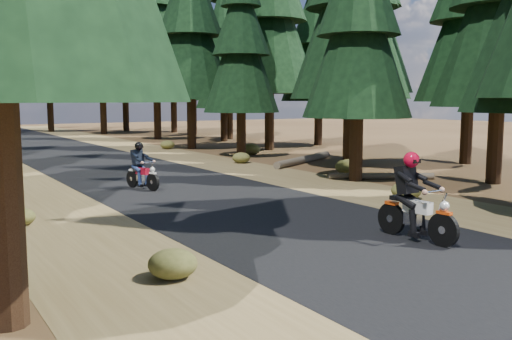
{
  "coord_description": "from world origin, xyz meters",
  "views": [
    {
      "loc": [
        -7.64,
        -10.73,
        2.88
      ],
      "look_at": [
        0.0,
        1.5,
        1.1
      ],
      "focal_mm": 40.0,
      "sensor_mm": 36.0,
      "label": 1
    }
  ],
  "objects_px": {
    "rider_lead": "(417,211)",
    "log_far": "(381,176)",
    "rider_follow": "(142,174)",
    "log_near": "(304,159)"
  },
  "relations": [
    {
      "from": "rider_lead",
      "to": "rider_follow",
      "type": "relative_size",
      "value": 1.16
    },
    {
      "from": "rider_follow",
      "to": "log_near",
      "type": "bearing_deg",
      "value": -173.81
    },
    {
      "from": "log_near",
      "to": "rider_lead",
      "type": "distance_m",
      "value": 14.58
    },
    {
      "from": "log_far",
      "to": "rider_lead",
      "type": "relative_size",
      "value": 1.84
    },
    {
      "from": "rider_follow",
      "to": "rider_lead",
      "type": "bearing_deg",
      "value": 89.15
    },
    {
      "from": "log_near",
      "to": "rider_follow",
      "type": "distance_m",
      "value": 9.76
    },
    {
      "from": "rider_lead",
      "to": "log_far",
      "type": "bearing_deg",
      "value": -133.6
    },
    {
      "from": "log_near",
      "to": "rider_lead",
      "type": "xyz_separation_m",
      "value": [
        -6.78,
        -12.9,
        0.45
      ]
    },
    {
      "from": "log_far",
      "to": "rider_follow",
      "type": "distance_m",
      "value": 8.57
    },
    {
      "from": "log_near",
      "to": "rider_lead",
      "type": "height_order",
      "value": "rider_lead"
    }
  ]
}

